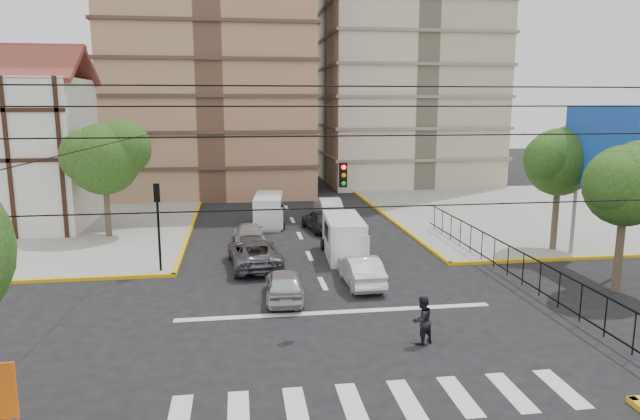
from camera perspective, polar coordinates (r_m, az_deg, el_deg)
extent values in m
plane|color=black|center=(22.56, 2.19, -11.25)|extent=(160.00, 160.00, 0.00)
cube|color=gray|center=(44.46, -29.39, -1.54)|extent=(26.00, 26.00, 0.15)
cube|color=gray|center=(47.79, 21.83, -0.16)|extent=(26.00, 26.00, 0.15)
cube|color=silver|center=(17.26, 5.99, -18.57)|extent=(12.00, 2.40, 0.01)
cube|color=silver|center=(23.66, 1.66, -10.17)|extent=(13.00, 0.40, 0.01)
cube|color=silver|center=(43.45, -28.75, 4.85)|extent=(10.00, 8.00, 10.00)
cube|color=maroon|center=(45.17, -28.59, 12.56)|extent=(10.80, 4.25, 2.65)
cylinder|color=slate|center=(31.29, 27.88, -2.14)|extent=(0.20, 0.20, 4.00)
cylinder|color=slate|center=(34.52, 24.02, -0.73)|extent=(0.20, 0.20, 4.00)
cube|color=silver|center=(32.36, 26.43, 5.54)|extent=(0.25, 6.00, 4.00)
cube|color=blue|center=(32.25, 26.13, 5.55)|extent=(0.08, 6.20, 4.20)
cylinder|color=#473828|center=(28.86, 27.77, -3.23)|extent=(0.36, 0.36, 4.20)
sphere|color=#1B3F12|center=(28.39, 28.25, 2.16)|extent=(3.60, 3.60, 3.60)
sphere|color=#1B3F12|center=(27.70, 27.45, 2.43)|extent=(2.70, 2.70, 2.70)
cylinder|color=#473828|center=(35.08, 22.48, -0.29)|extent=(0.36, 0.36, 4.48)
sphere|color=#1B3F12|center=(34.69, 22.82, 4.45)|extent=(3.80, 3.80, 3.80)
sphere|color=#1B3F12|center=(35.39, 23.96, 5.40)|extent=(3.04, 3.04, 3.04)
sphere|color=#1B3F12|center=(34.03, 22.00, 4.72)|extent=(2.85, 2.85, 2.85)
cylinder|color=#473828|center=(38.00, -20.52, 0.42)|extent=(0.36, 0.36, 4.20)
sphere|color=#1B3F12|center=(37.63, -20.81, 4.77)|extent=(4.40, 4.40, 4.40)
sphere|color=#1B3F12|center=(37.64, -19.14, 5.89)|extent=(3.52, 3.52, 3.52)
sphere|color=#1B3F12|center=(37.52, -22.25, 5.00)|extent=(3.30, 3.30, 3.30)
cylinder|color=black|center=(29.38, -15.80, -2.56)|extent=(0.12, 0.12, 3.50)
cube|color=black|center=(28.97, -16.02, 1.68)|extent=(0.28, 0.22, 0.90)
sphere|color=#FF0C0C|center=(28.93, -16.05, 2.27)|extent=(0.17, 0.17, 0.17)
cube|color=black|center=(21.09, 2.31, 3.53)|extent=(0.28, 0.22, 0.90)
cylinder|color=black|center=(12.38, 9.94, 0.42)|extent=(18.00, 0.03, 0.03)
cube|color=silver|center=(31.61, 2.38, -2.72)|extent=(2.19, 4.90, 2.21)
cube|color=silver|center=(29.82, 3.06, -3.83)|extent=(1.89, 1.26, 1.54)
cube|color=black|center=(29.37, 3.20, -3.00)|extent=(1.78, 0.20, 0.86)
cylinder|color=black|center=(30.18, 1.20, -4.86)|extent=(0.25, 0.67, 0.67)
cylinder|color=black|center=(30.52, 4.59, -4.72)|extent=(0.25, 0.67, 0.67)
cylinder|color=black|center=(33.12, 0.33, -3.46)|extent=(0.25, 0.67, 0.67)
cylinder|color=black|center=(33.43, 3.43, -3.34)|extent=(0.25, 0.67, 0.67)
cube|color=silver|center=(39.82, -5.17, -0.03)|extent=(2.30, 4.75, 2.11)
cube|color=silver|center=(38.05, -5.02, -0.74)|extent=(1.85, 1.27, 1.47)
cube|color=black|center=(37.64, -5.00, -0.09)|extent=(1.70, 0.28, 0.82)
cylinder|color=black|center=(38.49, -6.33, -1.54)|extent=(0.25, 0.64, 0.64)
cylinder|color=black|center=(38.58, -3.74, -1.47)|extent=(0.25, 0.64, 0.64)
cylinder|color=black|center=(41.36, -6.47, -0.69)|extent=(0.25, 0.64, 0.64)
cylinder|color=black|center=(41.45, -4.07, -0.62)|extent=(0.25, 0.64, 0.64)
imported|color=#BABBC0|center=(24.96, -3.59, -7.40)|extent=(1.82, 4.11, 1.38)
imported|color=white|center=(26.92, 4.08, -6.01)|extent=(1.58, 4.31, 1.41)
imported|color=#595B60|center=(29.90, -6.61, -4.29)|extent=(2.92, 5.51, 1.48)
imported|color=#B6B7BB|center=(35.05, -7.10, -2.28)|extent=(1.80, 4.27, 1.23)
imported|color=#252528|center=(37.95, 0.11, -1.00)|extent=(2.48, 4.59, 1.48)
imported|color=white|center=(42.92, 0.83, 0.36)|extent=(1.61, 4.51, 1.48)
imported|color=black|center=(20.78, 10.16, -10.79)|extent=(1.05, 0.97, 1.75)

